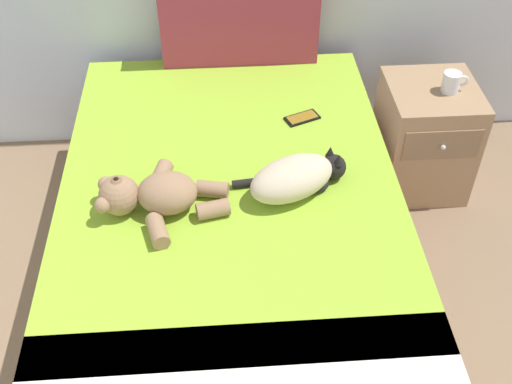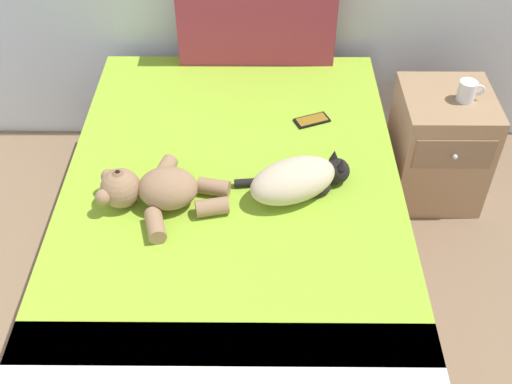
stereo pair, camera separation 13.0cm
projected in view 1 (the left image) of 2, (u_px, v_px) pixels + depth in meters
The scene contains 7 objects.
bed at pixel (232, 232), 2.60m from camera, with size 1.36×1.94×0.54m.
patterned_cushion at pixel (240, 21), 2.93m from camera, with size 0.74×0.10×0.42m.
cat at pixel (296, 177), 2.33m from camera, with size 0.44×0.32×0.15m.
teddy_bear at pixel (154, 195), 2.26m from camera, with size 0.48×0.43×0.16m.
cell_phone at pixel (302, 118), 2.72m from camera, with size 0.16×0.12×0.01m.
nightstand at pixel (424, 137), 3.05m from camera, with size 0.42×0.46×0.56m.
mug at pixel (452, 82), 2.81m from camera, with size 0.12×0.08×0.09m.
Camera 1 is at (1.56, 1.66, 2.15)m, focal length 43.92 mm.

